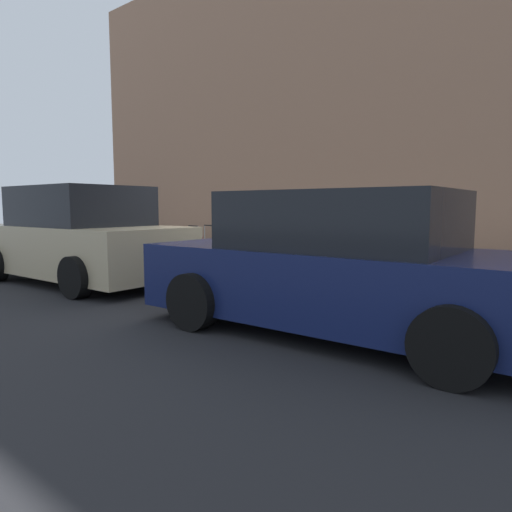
{
  "coord_description": "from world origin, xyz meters",
  "views": [
    {
      "loc": [
        -5.58,
        5.88,
        1.37
      ],
      "look_at": [
        -1.03,
        0.43,
        0.6
      ],
      "focal_mm": 32.14,
      "sensor_mm": 36.0,
      "label": 1
    }
  ],
  "objects_px": {
    "suitcase_navy_1": "(396,272)",
    "suitcase_teal_6": "(270,261)",
    "suitcase_navy_8": "(228,254)",
    "suitcase_maroon_3": "(337,264)",
    "suitcase_maroon_10": "(194,251)",
    "suitcase_black_4": "(315,260)",
    "bollard_post": "(143,241)",
    "parked_car_navy_0": "(341,267)",
    "fire_hydrant": "(168,246)",
    "suitcase_silver_5": "(289,259)",
    "parked_car_beige_1": "(82,238)",
    "suitcase_olive_2": "(363,271)",
    "suitcase_olive_9": "(210,254)",
    "suitcase_red_0": "(426,270)",
    "suitcase_red_7": "(249,258)"
  },
  "relations": [
    {
      "from": "suitcase_navy_1",
      "to": "suitcase_teal_6",
      "type": "height_order",
      "value": "suitcase_navy_1"
    },
    {
      "from": "suitcase_navy_1",
      "to": "suitcase_navy_8",
      "type": "height_order",
      "value": "suitcase_navy_8"
    },
    {
      "from": "suitcase_navy_1",
      "to": "suitcase_teal_6",
      "type": "relative_size",
      "value": 1.09
    },
    {
      "from": "suitcase_maroon_3",
      "to": "suitcase_maroon_10",
      "type": "relative_size",
      "value": 0.98
    },
    {
      "from": "suitcase_maroon_3",
      "to": "suitcase_black_4",
      "type": "height_order",
      "value": "suitcase_maroon_3"
    },
    {
      "from": "bollard_post",
      "to": "parked_car_navy_0",
      "type": "bearing_deg",
      "value": 162.85
    },
    {
      "from": "suitcase_maroon_10",
      "to": "fire_hydrant",
      "type": "distance_m",
      "value": 0.76
    },
    {
      "from": "suitcase_silver_5",
      "to": "parked_car_beige_1",
      "type": "bearing_deg",
      "value": 31.36
    },
    {
      "from": "suitcase_navy_1",
      "to": "suitcase_teal_6",
      "type": "xyz_separation_m",
      "value": [
        2.37,
        -0.03,
        -0.03
      ]
    },
    {
      "from": "suitcase_olive_2",
      "to": "bollard_post",
      "type": "bearing_deg",
      "value": 0.99
    },
    {
      "from": "suitcase_maroon_3",
      "to": "fire_hydrant",
      "type": "xyz_separation_m",
      "value": [
        4.16,
        -0.0,
        0.07
      ]
    },
    {
      "from": "suitcase_olive_2",
      "to": "parked_car_navy_0",
      "type": "distance_m",
      "value": 2.1
    },
    {
      "from": "suitcase_black_4",
      "to": "fire_hydrant",
      "type": "height_order",
      "value": "suitcase_black_4"
    },
    {
      "from": "suitcase_silver_5",
      "to": "suitcase_teal_6",
      "type": "bearing_deg",
      "value": -13.43
    },
    {
      "from": "suitcase_navy_1",
      "to": "suitcase_maroon_3",
      "type": "xyz_separation_m",
      "value": [
        0.96,
        0.04,
        0.03
      ]
    },
    {
      "from": "suitcase_silver_5",
      "to": "suitcase_olive_9",
      "type": "relative_size",
      "value": 1.15
    },
    {
      "from": "suitcase_teal_6",
      "to": "parked_car_beige_1",
      "type": "relative_size",
      "value": 0.18
    },
    {
      "from": "suitcase_navy_8",
      "to": "parked_car_beige_1",
      "type": "relative_size",
      "value": 0.21
    },
    {
      "from": "bollard_post",
      "to": "fire_hydrant",
      "type": "bearing_deg",
      "value": -167.08
    },
    {
      "from": "parked_car_beige_1",
      "to": "suitcase_olive_2",
      "type": "bearing_deg",
      "value": -157.01
    },
    {
      "from": "fire_hydrant",
      "to": "bollard_post",
      "type": "xyz_separation_m",
      "value": [
        0.65,
        0.15,
        0.09
      ]
    },
    {
      "from": "suitcase_red_0",
      "to": "suitcase_teal_6",
      "type": "bearing_deg",
      "value": -2.63
    },
    {
      "from": "bollard_post",
      "to": "parked_car_navy_0",
      "type": "distance_m",
      "value": 6.3
    },
    {
      "from": "suitcase_red_0",
      "to": "suitcase_maroon_10",
      "type": "xyz_separation_m",
      "value": [
        4.84,
        -0.12,
        -0.05
      ]
    },
    {
      "from": "suitcase_navy_8",
      "to": "parked_car_beige_1",
      "type": "xyz_separation_m",
      "value": [
        1.69,
        2.06,
        0.33
      ]
    },
    {
      "from": "suitcase_maroon_3",
      "to": "fire_hydrant",
      "type": "height_order",
      "value": "suitcase_maroon_3"
    },
    {
      "from": "suitcase_teal_6",
      "to": "bollard_post",
      "type": "distance_m",
      "value": 3.42
    },
    {
      "from": "suitcase_olive_9",
      "to": "parked_car_beige_1",
      "type": "relative_size",
      "value": 0.2
    },
    {
      "from": "suitcase_silver_5",
      "to": "suitcase_teal_6",
      "type": "relative_size",
      "value": 1.28
    },
    {
      "from": "suitcase_red_7",
      "to": "bollard_post",
      "type": "xyz_separation_m",
      "value": [
        2.9,
        0.23,
        0.21
      ]
    },
    {
      "from": "suitcase_navy_8",
      "to": "fire_hydrant",
      "type": "distance_m",
      "value": 1.74
    },
    {
      "from": "suitcase_silver_5",
      "to": "suitcase_maroon_10",
      "type": "xyz_separation_m",
      "value": [
        2.5,
        -0.11,
        -0.02
      ]
    },
    {
      "from": "suitcase_black_4",
      "to": "bollard_post",
      "type": "height_order",
      "value": "bollard_post"
    },
    {
      "from": "suitcase_olive_9",
      "to": "suitcase_maroon_10",
      "type": "xyz_separation_m",
      "value": [
        0.48,
        0.01,
        0.02
      ]
    },
    {
      "from": "suitcase_navy_8",
      "to": "suitcase_black_4",
      "type": "bearing_deg",
      "value": -179.79
    },
    {
      "from": "suitcase_red_7",
      "to": "suitcase_olive_2",
      "type": "bearing_deg",
      "value": 176.71
    },
    {
      "from": "fire_hydrant",
      "to": "parked_car_navy_0",
      "type": "distance_m",
      "value": 5.73
    },
    {
      "from": "suitcase_navy_8",
      "to": "suitcase_maroon_10",
      "type": "height_order",
      "value": "suitcase_navy_8"
    },
    {
      "from": "suitcase_black_4",
      "to": "parked_car_navy_0",
      "type": "bearing_deg",
      "value": 128.61
    },
    {
      "from": "fire_hydrant",
      "to": "parked_car_navy_0",
      "type": "xyz_separation_m",
      "value": [
        -5.36,
        2.01,
        0.2
      ]
    },
    {
      "from": "suitcase_silver_5",
      "to": "suitcase_red_0",
      "type": "bearing_deg",
      "value": 179.74
    },
    {
      "from": "suitcase_navy_1",
      "to": "fire_hydrant",
      "type": "xyz_separation_m",
      "value": [
        5.12,
        0.04,
        0.1
      ]
    },
    {
      "from": "suitcase_teal_6",
      "to": "suitcase_olive_9",
      "type": "relative_size",
      "value": 0.9
    },
    {
      "from": "suitcase_red_0",
      "to": "parked_car_beige_1",
      "type": "distance_m",
      "value": 5.88
    },
    {
      "from": "suitcase_red_7",
      "to": "parked_car_beige_1",
      "type": "relative_size",
      "value": 0.18
    },
    {
      "from": "suitcase_maroon_3",
      "to": "suitcase_teal_6",
      "type": "height_order",
      "value": "suitcase_maroon_3"
    },
    {
      "from": "bollard_post",
      "to": "parked_car_beige_1",
      "type": "bearing_deg",
      "value": 110.65
    },
    {
      "from": "suitcase_black_4",
      "to": "suitcase_red_7",
      "type": "relative_size",
      "value": 1.0
    },
    {
      "from": "bollard_post",
      "to": "suitcase_olive_9",
      "type": "bearing_deg",
      "value": -173.24
    },
    {
      "from": "suitcase_maroon_3",
      "to": "suitcase_olive_2",
      "type": "bearing_deg",
      "value": 173.3
    }
  ]
}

